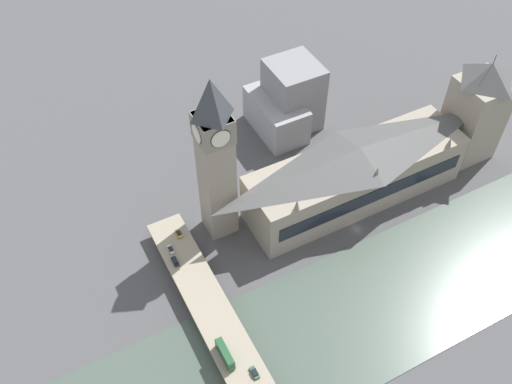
{
  "coord_description": "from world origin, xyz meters",
  "views": [
    {
      "loc": [
        -105.74,
        100.96,
        178.68
      ],
      "look_at": [
        19.99,
        34.82,
        20.46
      ],
      "focal_mm": 40.0,
      "sensor_mm": 36.0,
      "label": 1
    }
  ],
  "objects_px": {
    "double_decker_bus_rear": "(225,354)",
    "car_northbound_mid": "(171,249)",
    "victoria_tower": "(476,110)",
    "clock_tower": "(215,157)",
    "road_bridge": "(240,365)",
    "car_northbound_lead": "(255,373)",
    "parliament_hall": "(356,173)",
    "car_southbound_mid": "(175,261)",
    "car_southbound_lead": "(179,233)"
  },
  "relations": [
    {
      "from": "double_decker_bus_rear",
      "to": "car_northbound_mid",
      "type": "distance_m",
      "value": 47.9
    },
    {
      "from": "victoria_tower",
      "to": "car_northbound_mid",
      "type": "distance_m",
      "value": 139.2
    },
    {
      "from": "clock_tower",
      "to": "road_bridge",
      "type": "height_order",
      "value": "clock_tower"
    },
    {
      "from": "double_decker_bus_rear",
      "to": "car_northbound_lead",
      "type": "relative_size",
      "value": 2.38
    },
    {
      "from": "clock_tower",
      "to": "double_decker_bus_rear",
      "type": "relative_size",
      "value": 6.97
    },
    {
      "from": "victoria_tower",
      "to": "road_bridge",
      "type": "distance_m",
      "value": 144.36
    },
    {
      "from": "clock_tower",
      "to": "car_northbound_mid",
      "type": "distance_m",
      "value": 40.04
    },
    {
      "from": "parliament_hall",
      "to": "clock_tower",
      "type": "bearing_deg",
      "value": 78.37
    },
    {
      "from": "car_northbound_lead",
      "to": "car_southbound_mid",
      "type": "height_order",
      "value": "car_northbound_lead"
    },
    {
      "from": "car_southbound_lead",
      "to": "car_northbound_lead",
      "type": "bearing_deg",
      "value": 179.85
    },
    {
      "from": "road_bridge",
      "to": "car_southbound_lead",
      "type": "height_order",
      "value": "car_southbound_lead"
    },
    {
      "from": "road_bridge",
      "to": "car_northbound_lead",
      "type": "xyz_separation_m",
      "value": [
        -5.28,
        -2.47,
        1.87
      ]
    },
    {
      "from": "clock_tower",
      "to": "double_decker_bus_rear",
      "type": "xyz_separation_m",
      "value": [
        -54.4,
        23.73,
        -29.99
      ]
    },
    {
      "from": "clock_tower",
      "to": "double_decker_bus_rear",
      "type": "bearing_deg",
      "value": 156.43
    },
    {
      "from": "clock_tower",
      "to": "car_northbound_lead",
      "type": "distance_m",
      "value": 73.4
    },
    {
      "from": "victoria_tower",
      "to": "road_bridge",
      "type": "xyz_separation_m",
      "value": [
        -47.01,
        135.22,
        -18.55
      ]
    },
    {
      "from": "road_bridge",
      "to": "car_southbound_lead",
      "type": "relative_size",
      "value": 33.5
    },
    {
      "from": "car_northbound_mid",
      "to": "car_northbound_lead",
      "type": "bearing_deg",
      "value": -174.63
    },
    {
      "from": "car_northbound_mid",
      "to": "car_southbound_mid",
      "type": "distance_m",
      "value": 5.79
    },
    {
      "from": "car_northbound_mid",
      "to": "car_southbound_mid",
      "type": "height_order",
      "value": "car_northbound_mid"
    },
    {
      "from": "parliament_hall",
      "to": "clock_tower",
      "type": "xyz_separation_m",
      "value": [
        11.4,
        55.36,
        24.75
      ]
    },
    {
      "from": "car_northbound_lead",
      "to": "victoria_tower",
      "type": "bearing_deg",
      "value": -68.5
    },
    {
      "from": "road_bridge",
      "to": "double_decker_bus_rear",
      "type": "height_order",
      "value": "double_decker_bus_rear"
    },
    {
      "from": "car_northbound_mid",
      "to": "parliament_hall",
      "type": "bearing_deg",
      "value": -93.54
    },
    {
      "from": "clock_tower",
      "to": "victoria_tower",
      "type": "xyz_separation_m",
      "value": [
        -11.34,
        -114.89,
        -15.26
      ]
    },
    {
      "from": "road_bridge",
      "to": "car_northbound_mid",
      "type": "xyz_separation_m",
      "value": [
        51.81,
        2.89,
        1.85
      ]
    },
    {
      "from": "road_bridge",
      "to": "car_northbound_lead",
      "type": "relative_size",
      "value": 30.91
    },
    {
      "from": "parliament_hall",
      "to": "road_bridge",
      "type": "relative_size",
      "value": 0.68
    },
    {
      "from": "double_decker_bus_rear",
      "to": "car_southbound_lead",
      "type": "bearing_deg",
      "value": -6.44
    },
    {
      "from": "road_bridge",
      "to": "double_decker_bus_rear",
      "type": "distance_m",
      "value": 6.46
    },
    {
      "from": "victoria_tower",
      "to": "car_southbound_lead",
      "type": "xyz_separation_m",
      "value": [
        10.32,
        132.59,
        -16.65
      ]
    },
    {
      "from": "road_bridge",
      "to": "victoria_tower",
      "type": "bearing_deg",
      "value": -70.83
    },
    {
      "from": "car_southbound_mid",
      "to": "clock_tower",
      "type": "bearing_deg",
      "value": -62.66
    },
    {
      "from": "parliament_hall",
      "to": "road_bridge",
      "type": "bearing_deg",
      "value": 121.81
    },
    {
      "from": "road_bridge",
      "to": "car_northbound_mid",
      "type": "distance_m",
      "value": 51.92
    },
    {
      "from": "double_decker_bus_rear",
      "to": "car_southbound_lead",
      "type": "xyz_separation_m",
      "value": [
        53.37,
        -6.03,
        -1.92
      ]
    },
    {
      "from": "victoria_tower",
      "to": "car_southbound_mid",
      "type": "distance_m",
      "value": 139.69
    },
    {
      "from": "car_northbound_mid",
      "to": "car_southbound_lead",
      "type": "bearing_deg",
      "value": -45.06
    },
    {
      "from": "double_decker_bus_rear",
      "to": "car_southbound_mid",
      "type": "distance_m",
      "value": 42.14
    },
    {
      "from": "car_northbound_mid",
      "to": "road_bridge",
      "type": "bearing_deg",
      "value": -176.81
    },
    {
      "from": "car_southbound_lead",
      "to": "car_northbound_mid",
      "type": "bearing_deg",
      "value": 134.94
    },
    {
      "from": "clock_tower",
      "to": "car_southbound_lead",
      "type": "relative_size",
      "value": 18.01
    },
    {
      "from": "clock_tower",
      "to": "car_southbound_mid",
      "type": "distance_m",
      "value": 41.69
    },
    {
      "from": "victoria_tower",
      "to": "car_southbound_lead",
      "type": "relative_size",
      "value": 12.71
    },
    {
      "from": "car_northbound_lead",
      "to": "road_bridge",
      "type": "bearing_deg",
      "value": 25.09
    },
    {
      "from": "road_bridge",
      "to": "double_decker_bus_rear",
      "type": "xyz_separation_m",
      "value": [
        3.95,
        3.39,
        3.82
      ]
    },
    {
      "from": "road_bridge",
      "to": "car_southbound_lead",
      "type": "bearing_deg",
      "value": -2.63
    },
    {
      "from": "parliament_hall",
      "to": "car_southbound_lead",
      "type": "xyz_separation_m",
      "value": [
        10.37,
        73.06,
        -7.16
      ]
    },
    {
      "from": "parliament_hall",
      "to": "car_southbound_lead",
      "type": "distance_m",
      "value": 74.14
    },
    {
      "from": "parliament_hall",
      "to": "car_southbound_lead",
      "type": "relative_size",
      "value": 22.86
    }
  ]
}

